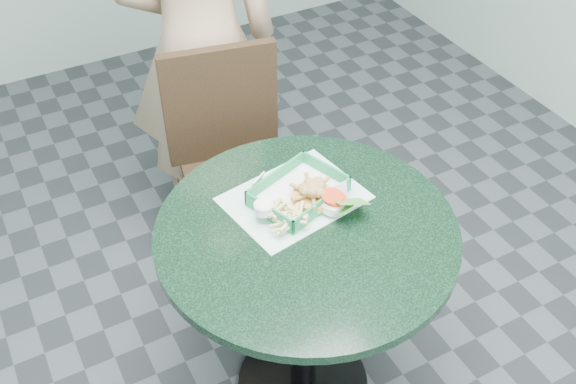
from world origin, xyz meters
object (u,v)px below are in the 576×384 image
dining_chair (235,156)px  crab_sandwich (309,199)px  sauce_ramekin (255,203)px  cafe_table (306,274)px  food_basket (298,199)px  diner_person (198,22)px

dining_chair → crab_sandwich: (-0.02, -0.59, 0.27)m
dining_chair → sauce_ramekin: 0.62m
cafe_table → food_basket: bearing=72.1°
cafe_table → dining_chair: 0.67m
cafe_table → crab_sandwich: bearing=56.5°
diner_person → food_basket: diner_person is taller
dining_chair → sauce_ramekin: size_ratio=16.80×
diner_person → crab_sandwich: diner_person is taller
food_basket → sauce_ramekin: bearing=175.1°
cafe_table → diner_person: bearing=85.0°
food_basket → crab_sandwich: crab_sandwich is taller
cafe_table → food_basket: size_ratio=3.35×
dining_chair → food_basket: size_ratio=3.65×
diner_person → sauce_ramekin: size_ratio=33.75×
diner_person → sauce_ramekin: (-0.18, -0.83, -0.13)m
food_basket → sauce_ramekin: sauce_ramekin is taller
sauce_ramekin → dining_chair: bearing=72.7°
crab_sandwich → food_basket: bearing=101.9°
sauce_ramekin → food_basket: bearing=-4.9°
diner_person → food_basket: bearing=99.5°
crab_sandwich → sauce_ramekin: (-0.14, 0.06, -0.00)m
diner_person → food_basket: 0.86m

